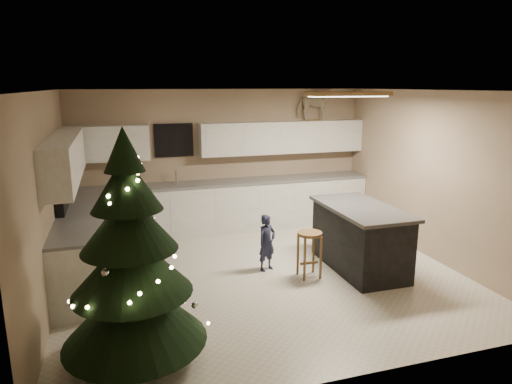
# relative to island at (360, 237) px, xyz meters

# --- Properties ---
(ground_plane) EXTENTS (5.50, 5.50, 0.00)m
(ground_plane) POSITION_rel_island_xyz_m (-1.44, 0.18, -0.48)
(ground_plane) COLOR beige
(room_shell) EXTENTS (5.52, 5.02, 2.61)m
(room_shell) POSITION_rel_island_xyz_m (-1.42, 0.18, 1.27)
(room_shell) COLOR tan
(room_shell) RESTS_ON ground_plane
(cabinetry) EXTENTS (5.50, 3.20, 2.00)m
(cabinetry) POSITION_rel_island_xyz_m (-2.35, 1.83, 0.28)
(cabinetry) COLOR white
(cabinetry) RESTS_ON ground_plane
(island) EXTENTS (0.90, 1.70, 0.95)m
(island) POSITION_rel_island_xyz_m (0.00, 0.00, 0.00)
(island) COLOR black
(island) RESTS_ON ground_plane
(bar_stool) EXTENTS (0.35, 0.35, 0.66)m
(bar_stool) POSITION_rel_island_xyz_m (-0.84, -0.07, 0.02)
(bar_stool) COLOR brown
(bar_stool) RESTS_ON ground_plane
(christmas_tree) EXTENTS (1.45, 1.40, 2.32)m
(christmas_tree) POSITION_rel_island_xyz_m (-3.29, -1.42, 0.47)
(christmas_tree) COLOR #3F2816
(christmas_tree) RESTS_ON ground_plane
(toddler) EXTENTS (0.36, 0.31, 0.84)m
(toddler) POSITION_rel_island_xyz_m (-1.33, 0.34, -0.06)
(toddler) COLOR black
(toddler) RESTS_ON ground_plane
(rocking_horse) EXTENTS (0.70, 0.36, 0.59)m
(rocking_horse) POSITION_rel_island_xyz_m (0.36, 2.50, 1.83)
(rocking_horse) COLOR brown
(rocking_horse) RESTS_ON cabinetry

